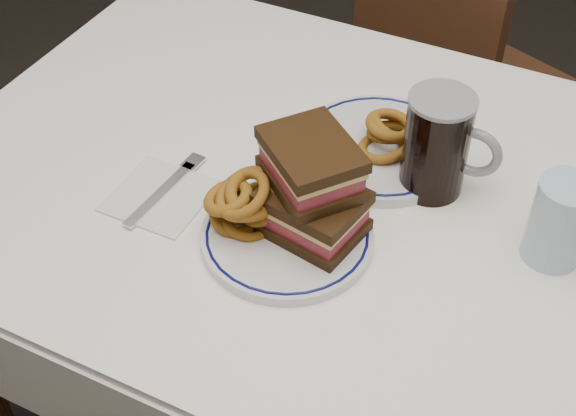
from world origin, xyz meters
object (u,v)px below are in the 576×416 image
at_px(chair_far, 447,72).
at_px(main_plate, 287,236).
at_px(reuben_sandwich, 312,188).
at_px(beer_mug, 439,144).
at_px(far_plate, 379,147).

distance_m(chair_far, main_plate, 0.96).
bearing_deg(reuben_sandwich, beer_mug, 54.25).
distance_m(main_plate, far_plate, 0.24).
bearing_deg(chair_far, main_plate, -88.22).
height_order(chair_far, reuben_sandwich, reuben_sandwich).
bearing_deg(far_plate, main_plate, -100.33).
xyz_separation_m(chair_far, reuben_sandwich, (0.05, -0.89, 0.37)).
height_order(main_plate, beer_mug, beer_mug).
relative_size(beer_mug, far_plate, 0.62).
bearing_deg(beer_mug, reuben_sandwich, -125.75).
bearing_deg(chair_far, reuben_sandwich, -86.70).
xyz_separation_m(reuben_sandwich, beer_mug, (0.12, 0.17, -0.00)).
distance_m(main_plate, beer_mug, 0.25).
height_order(chair_far, far_plate, chair_far).
relative_size(reuben_sandwich, beer_mug, 1.06).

